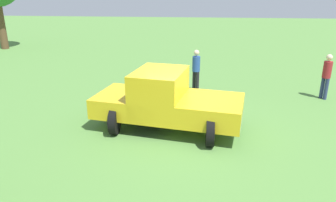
{
  "coord_description": "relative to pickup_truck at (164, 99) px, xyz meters",
  "views": [
    {
      "loc": [
        -8.94,
        -0.46,
        4.14
      ],
      "look_at": [
        0.06,
        0.46,
        0.9
      ],
      "focal_mm": 33.76,
      "sensor_mm": 36.0,
      "label": 1
    }
  ],
  "objects": [
    {
      "name": "person_bystander",
      "position": [
        3.39,
        -5.94,
        0.06
      ],
      "size": [
        0.43,
        0.43,
        1.78
      ],
      "rotation": [
        0.0,
        0.0,
        5.16
      ],
      "color": "navy",
      "rests_on": "ground_plane"
    },
    {
      "name": "person_visitor",
      "position": [
        3.94,
        -0.89,
        0.04
      ],
      "size": [
        0.45,
        0.45,
        1.75
      ],
      "rotation": [
        0.0,
        0.0,
        2.38
      ],
      "color": "black",
      "rests_on": "ground_plane"
    },
    {
      "name": "ground_plane",
      "position": [
        -0.08,
        -0.57,
        -0.95
      ],
      "size": [
        80.0,
        80.0,
        0.0
      ],
      "primitive_type": "plane",
      "color": "#54843D"
    },
    {
      "name": "pickup_truck",
      "position": [
        0.0,
        0.0,
        0.0
      ],
      "size": [
        2.89,
        4.72,
        1.83
      ],
      "rotation": [
        0.0,
        0.0,
        4.54
      ],
      "color": "black",
      "rests_on": "ground_plane"
    }
  ]
}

